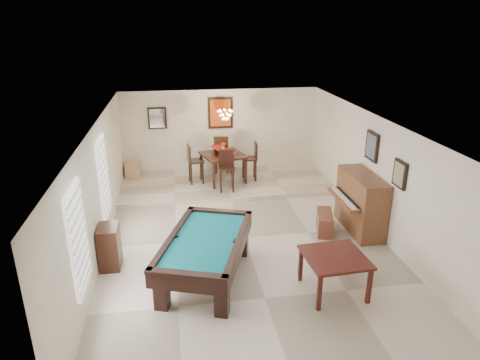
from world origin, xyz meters
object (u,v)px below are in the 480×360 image
object	(u,v)px
dining_table	(223,166)
dining_chair_north	(221,154)
piano_bench	(325,222)
apothecary_chest	(110,247)
dining_chair_south	(227,171)
pool_table	(206,259)
square_table	(334,274)
corner_bench	(133,169)
chandelier	(225,111)
flower_vase	(223,146)
upright_piano	(354,203)
dining_chair_west	(196,164)
dining_chair_east	(249,161)

from	to	relation	value
dining_table	dining_chair_north	distance (m)	0.79
piano_bench	apothecary_chest	world-z (taller)	apothecary_chest
piano_bench	dining_chair_south	world-z (taller)	dining_chair_south
pool_table	square_table	xyz separation A→B (m)	(2.20, -0.75, -0.05)
dining_chair_south	corner_bench	bearing A→B (deg)	153.85
dining_chair_north	chandelier	world-z (taller)	chandelier
piano_bench	dining_chair_south	distance (m)	3.23
flower_vase	dining_chair_north	world-z (taller)	dining_chair_north
upright_piano	flower_vase	xyz separation A→B (m)	(-2.60, 3.34, 0.50)
piano_bench	apothecary_chest	size ratio (longest dim) A/B	0.96
square_table	dining_table	size ratio (longest dim) A/B	0.92
square_table	dining_table	xyz separation A→B (m)	(-1.30, 5.55, 0.23)
pool_table	chandelier	bearing A→B (deg)	97.24
apothecary_chest	corner_bench	size ratio (longest dim) A/B	1.76
corner_bench	piano_bench	bearing A→B (deg)	-42.03
square_table	piano_bench	bearing A→B (deg)	74.22
upright_piano	dining_chair_south	bearing A→B (deg)	135.33
piano_bench	upright_piano	bearing A→B (deg)	-1.00
apothecary_chest	dining_chair_west	bearing A→B (deg)	64.61
dining_chair_south	pool_table	bearing A→B (deg)	-98.16
upright_piano	apothecary_chest	world-z (taller)	upright_piano
apothecary_chest	dining_table	xyz separation A→B (m)	(2.71, 4.08, 0.16)
pool_table	apothecary_chest	xyz separation A→B (m)	(-1.82, 0.72, 0.02)
upright_piano	chandelier	xyz separation A→B (m)	(-2.53, 3.21, 1.53)
dining_chair_north	dining_chair_east	world-z (taller)	dining_chair_north
piano_bench	dining_chair_east	xyz separation A→B (m)	(-1.16, 3.31, 0.45)
pool_table	piano_bench	world-z (taller)	pool_table
dining_table	dining_chair_east	distance (m)	0.78
dining_chair_west	dining_table	bearing A→B (deg)	-94.37
pool_table	upright_piano	size ratio (longest dim) A/B	1.54
dining_table	dining_chair_east	world-z (taller)	dining_chair_east
dining_chair_west	dining_chair_east	xyz separation A→B (m)	(1.56, 0.01, -0.00)
corner_bench	dining_chair_west	bearing A→B (deg)	-23.92
apothecary_chest	dining_chair_west	size ratio (longest dim) A/B	0.76
upright_piano	apothecary_chest	size ratio (longest dim) A/B	1.86
piano_bench	corner_bench	bearing A→B (deg)	137.97
dining_chair_north	dining_chair_west	world-z (taller)	dining_chair_north
square_table	dining_chair_north	world-z (taller)	dining_chair_north
dining_chair_west	corner_bench	distance (m)	2.05
square_table	upright_piano	distance (m)	2.58
pool_table	apothecary_chest	world-z (taller)	apothecary_chest
dining_table	chandelier	xyz separation A→B (m)	(0.07, -0.13, 1.61)
upright_piano	dining_table	world-z (taller)	upright_piano
corner_bench	chandelier	world-z (taller)	chandelier
square_table	dining_table	bearing A→B (deg)	103.20
dining_chair_east	pool_table	bearing A→B (deg)	-15.36
flower_vase	dining_chair_east	size ratio (longest dim) A/B	0.21
dining_chair_north	dining_chair_east	bearing A→B (deg)	140.08
dining_chair_south	dining_chair_east	xyz separation A→B (m)	(0.76, 0.76, -0.00)
chandelier	dining_chair_south	bearing A→B (deg)	-95.37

